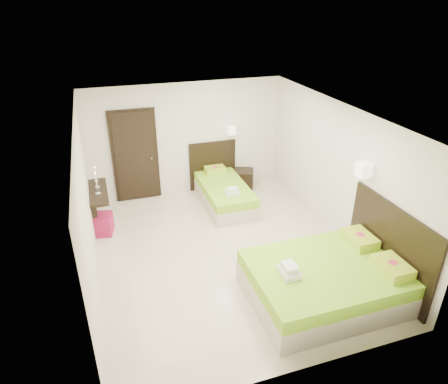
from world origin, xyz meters
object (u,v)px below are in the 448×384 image
object	(u,v)px
bed_double	(329,279)
nightstand	(242,179)
bed_single	(223,191)
ottoman	(102,224)

from	to	relation	value
bed_double	nightstand	xyz separation A→B (m)	(0.10, 4.12, -0.11)
bed_double	bed_single	bearing A→B (deg)	99.40
bed_double	ottoman	bearing A→B (deg)	137.26
bed_single	ottoman	bearing A→B (deg)	-170.02
bed_single	nightstand	bearing A→B (deg)	41.32
bed_double	nightstand	bearing A→B (deg)	88.55
nightstand	bed_double	bearing A→B (deg)	-68.71
bed_single	nightstand	xyz separation A→B (m)	(0.69, 0.60, -0.06)
nightstand	bed_single	bearing A→B (deg)	-115.94
bed_double	nightstand	size ratio (longest dim) A/B	4.45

